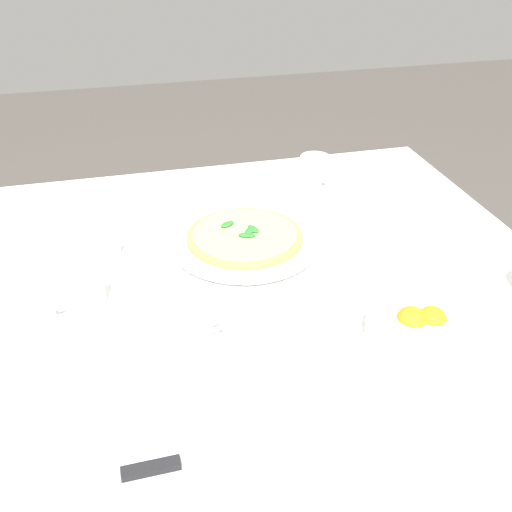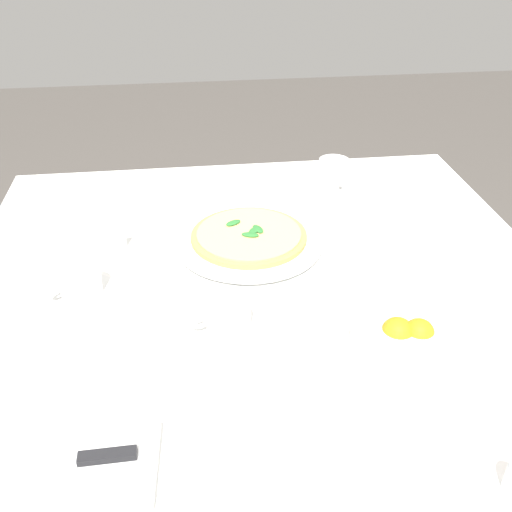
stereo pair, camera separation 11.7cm
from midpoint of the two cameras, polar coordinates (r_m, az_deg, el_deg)
The scene contains 10 objects.
dining_table at distance 1.20m, azimuth 3.54°, elevation -7.90°, with size 1.15×1.15×0.73m.
pizza_plate at distance 1.23m, azimuth 2.02°, elevation 1.37°, with size 0.31×0.31×0.02m.
pizza at distance 1.23m, azimuth 2.03°, elevation 1.93°, with size 0.24×0.24×0.02m.
coffee_cup_far_left at distance 1.00m, azimuth 0.64°, elevation -6.09°, with size 0.13×0.13×0.06m.
coffee_cup_near_left at distance 1.10m, azimuth -13.86°, elevation -2.53°, with size 0.13×0.13×0.07m.
coffee_cup_right_edge at distance 1.51m, azimuth 9.75°, elevation 7.84°, with size 0.13×0.13×0.07m.
napkin_folded at distance 0.82m, azimuth -13.42°, elevation -19.54°, with size 0.23×0.14×0.02m.
dinner_knife at distance 0.81m, azimuth -13.76°, elevation -18.93°, with size 0.20×0.02×0.01m.
citrus_bowl at distance 1.00m, azimuth 17.04°, elevation -7.81°, with size 0.15×0.15×0.06m.
menu_card at distance 1.23m, azimuth -12.01°, elevation 1.56°, with size 0.09×0.02×0.06m.
Camera 2 is at (0.13, 0.91, 1.38)m, focal length 41.24 mm.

